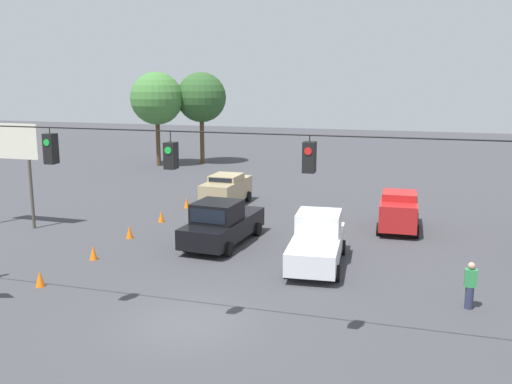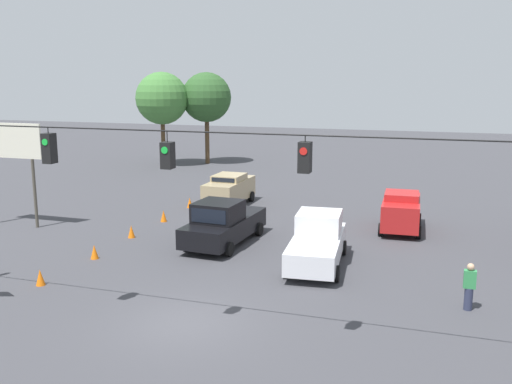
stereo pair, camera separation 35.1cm
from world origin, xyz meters
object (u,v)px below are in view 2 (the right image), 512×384
object	(u,v)px
tree_horizon_left	(162,99)
traffic_cone_nearest	(40,277)
traffic_cone_fifth	(190,203)
pedestrian	(469,287)
sedan_red_oncoming_far	(401,211)
pickup_truck_white_crossing_near	(317,242)
traffic_cone_third	(131,231)
roadside_billboard	(9,150)
overhead_signal_span	(167,196)
tree_horizon_right	(206,98)
traffic_cone_farthest	(212,192)
traffic_cone_second	(94,252)
pickup_truck_black_withflow_mid	(223,223)
sedan_tan_withflow_far	(229,189)
traffic_cone_fourth	(164,216)

from	to	relation	value
tree_horizon_left	traffic_cone_nearest	bearing A→B (deg)	107.93
traffic_cone_fifth	pedestrian	bearing A→B (deg)	143.82
sedan_red_oncoming_far	pickup_truck_white_crossing_near	bearing A→B (deg)	65.95
traffic_cone_third	traffic_cone_fifth	world-z (taller)	same
roadside_billboard	overhead_signal_span	bearing A→B (deg)	145.76
pickup_truck_white_crossing_near	tree_horizon_right	bearing A→B (deg)	-58.45
traffic_cone_farthest	pedestrian	world-z (taller)	pedestrian
overhead_signal_span	sedan_red_oncoming_far	size ratio (longest dim) A/B	4.93
pickup_truck_white_crossing_near	traffic_cone_second	world-z (taller)	pickup_truck_white_crossing_near
overhead_signal_span	pickup_truck_white_crossing_near	bearing A→B (deg)	-110.00
pickup_truck_black_withflow_mid	traffic_cone_nearest	size ratio (longest dim) A/B	9.09
sedan_tan_withflow_far	traffic_cone_nearest	bearing A→B (deg)	82.42
sedan_tan_withflow_far	traffic_cone_second	world-z (taller)	sedan_tan_withflow_far
pickup_truck_white_crossing_near	traffic_cone_farthest	size ratio (longest dim) A/B	8.79
roadside_billboard	pedestrian	xyz separation A→B (m)	(-22.26, 4.53, -3.20)
traffic_cone_nearest	traffic_cone_second	distance (m)	3.38
traffic_cone_fourth	tree_horizon_left	world-z (taller)	tree_horizon_left
sedan_tan_withflow_far	pickup_truck_white_crossing_near	bearing A→B (deg)	128.24
tree_horizon_right	overhead_signal_span	bearing A→B (deg)	110.79
traffic_cone_second	traffic_cone_third	distance (m)	3.40
sedan_red_oncoming_far	traffic_cone_fourth	bearing A→B (deg)	9.55
tree_horizon_right	traffic_cone_nearest	bearing A→B (deg)	100.96
sedan_tan_withflow_far	traffic_cone_third	xyz separation A→B (m)	(2.04, 8.18, -0.69)
traffic_cone_nearest	traffic_cone_fourth	distance (m)	10.09
traffic_cone_second	traffic_cone_farthest	size ratio (longest dim) A/B	1.00
traffic_cone_farthest	pedestrian	xyz separation A→B (m)	(-15.16, 14.47, 0.50)
overhead_signal_span	sedan_tan_withflow_far	world-z (taller)	overhead_signal_span
traffic_cone_nearest	tree_horizon_left	world-z (taller)	tree_horizon_left
pickup_truck_black_withflow_mid	traffic_cone_nearest	distance (m)	8.54
sedan_red_oncoming_far	traffic_cone_second	distance (m)	15.05
sedan_red_oncoming_far	sedan_tan_withflow_far	xyz separation A→B (m)	(10.32, -2.79, -0.03)
pickup_truck_white_crossing_near	pedestrian	xyz separation A→B (m)	(-5.80, 3.11, -0.17)
sedan_red_oncoming_far	pedestrian	bearing A→B (deg)	106.46
pickup_truck_black_withflow_mid	roadside_billboard	distance (m)	12.05
sedan_red_oncoming_far	pickup_truck_white_crossing_near	size ratio (longest dim) A/B	0.76
sedan_tan_withflow_far	pickup_truck_black_withflow_mid	bearing A→B (deg)	108.38
traffic_cone_fifth	traffic_cone_third	bearing A→B (deg)	89.86
sedan_tan_withflow_far	traffic_cone_fourth	xyz separation A→B (m)	(1.98, 4.86, -0.69)
traffic_cone_fourth	tree_horizon_right	bearing A→B (deg)	-73.82
sedan_tan_withflow_far	traffic_cone_second	size ratio (longest dim) A/B	7.24
traffic_cone_third	traffic_cone_fourth	xyz separation A→B (m)	(-0.06, -3.31, 0.00)
traffic_cone_fifth	roadside_billboard	size ratio (longest dim) A/B	0.12
traffic_cone_third	pedestrian	size ratio (longest dim) A/B	0.38
tree_horizon_right	traffic_cone_farthest	bearing A→B (deg)	113.62
traffic_cone_nearest	traffic_cone_fourth	world-z (taller)	same
overhead_signal_span	traffic_cone_second	size ratio (longest dim) A/B	33.02
sedan_red_oncoming_far	traffic_cone_fourth	distance (m)	12.49
overhead_signal_span	roadside_billboard	xyz separation A→B (m)	(13.61, -9.26, -0.30)
traffic_cone_nearest	overhead_signal_span	bearing A→B (deg)	160.89
traffic_cone_fifth	pickup_truck_white_crossing_near	bearing A→B (deg)	139.58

